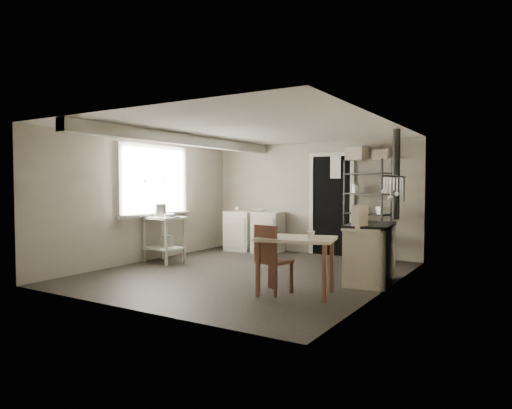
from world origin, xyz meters
The scene contains 31 objects.
floor centered at (0.00, 0.00, 0.00)m, with size 5.00×5.00×0.00m, color black.
ceiling centered at (0.00, 0.00, 2.30)m, with size 5.00×5.00×0.00m, color silver.
wall_back centered at (0.00, 2.50, 1.15)m, with size 4.50×0.02×2.30m, color #A49B8C.
wall_front centered at (0.00, -2.50, 1.15)m, with size 4.50×0.02×2.30m, color #A49B8C.
wall_left centered at (-2.25, 0.00, 1.15)m, with size 0.02×5.00×2.30m, color #A49B8C.
wall_right centered at (2.25, 0.00, 1.15)m, with size 0.02×5.00×2.30m, color #A49B8C.
window centered at (-2.22, 0.20, 1.50)m, with size 0.12×1.76×1.28m, color beige, non-canonical shape.
doorway centered at (0.45, 2.47, 1.00)m, with size 0.96×0.10×2.08m, color beige, non-canonical shape.
ceiling_beam centered at (-1.20, 0.00, 2.20)m, with size 0.18×5.00×0.18m, color beige, non-canonical shape.
wallpaper_panel centered at (2.24, 0.00, 1.15)m, with size 0.01×5.00×2.30m, color beige, non-canonical shape.
utensil_rail centered at (2.19, 0.60, 1.55)m, with size 0.06×1.20×0.44m, color #AAA9AC, non-canonical shape.
prep_table centered at (-1.85, 0.08, 0.40)m, with size 0.74×0.53×0.84m, color beige, non-canonical shape.
stockpot centered at (-1.99, 0.11, 0.94)m, with size 0.25×0.25×0.27m, color #AAA9AC.
saucepan centered at (-1.69, 0.04, 0.85)m, with size 0.19×0.19×0.10m, color #AAA9AC.
bucket centered at (-1.79, 0.11, 0.39)m, with size 0.21×0.21×0.23m, color #AAA9AC.
base_cabinets centered at (-1.16, 2.11, 0.46)m, with size 1.30×0.56×0.85m, color beige, non-canonical shape.
mixing_bowl centered at (-1.02, 2.12, 0.96)m, with size 0.31×0.31×0.08m, color white.
counter_cup centered at (-1.55, 2.06, 0.97)m, with size 0.12×0.12×0.09m, color white.
shelf_rack centered at (1.27, 2.24, 0.95)m, with size 0.90×0.35×1.90m, color black, non-canonical shape.
shelf_jar centered at (1.01, 2.28, 1.36)m, with size 0.08×0.08×0.18m, color white.
storage_box_a centered at (1.04, 2.26, 2.01)m, with size 0.35×0.30×0.24m, color beige.
storage_box_b centered at (1.48, 2.29, 1.99)m, with size 0.28×0.26×0.18m, color beige.
stove centered at (1.92, 0.37, 0.44)m, with size 0.61×1.09×0.86m, color beige, non-canonical shape.
stovepipe centered at (2.15, 0.88, 1.59)m, with size 0.10×0.10×1.35m, color black, non-canonical shape.
side_ledge centered at (1.95, -0.06, 0.43)m, with size 0.54×0.29×0.83m, color beige, non-canonical shape.
oats_box centered at (1.91, -0.09, 1.01)m, with size 0.13×0.21×0.31m, color beige.
work_table centered at (1.33, -0.88, 0.38)m, with size 0.99×0.69×0.75m, color beige, non-canonical shape.
table_cup centered at (1.57, -0.94, 0.81)m, with size 0.11×0.11×0.10m, color white.
chair centered at (1.06, -0.96, 0.48)m, with size 0.38×0.39×0.91m, color brown, non-canonical shape.
flour_sack centered at (1.26, 1.75, 0.24)m, with size 0.39×0.33×0.46m, color white.
floor_crock centered at (1.73, -0.04, 0.07)m, with size 0.12×0.12×0.14m, color white.
Camera 1 is at (3.96, -6.15, 1.44)m, focal length 32.00 mm.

